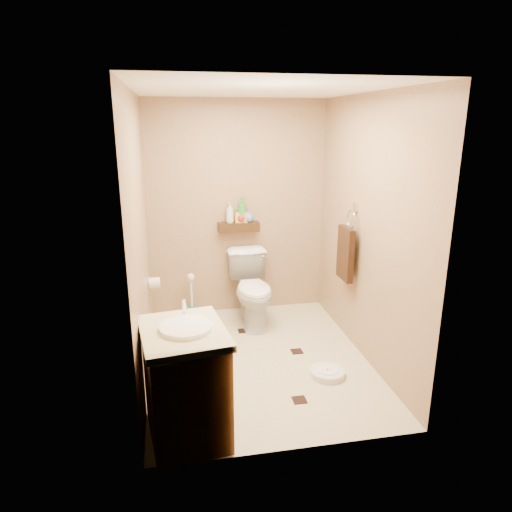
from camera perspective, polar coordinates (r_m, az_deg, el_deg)
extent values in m
plane|color=beige|center=(4.41, 0.31, -12.80)|extent=(2.50, 2.50, 0.00)
cube|color=#A0785B|center=(5.17, -2.33, 5.81)|extent=(2.00, 0.04, 2.40)
cube|color=#A0785B|center=(2.80, 5.25, -3.56)|extent=(2.00, 0.04, 2.40)
cube|color=#A0785B|center=(3.90, -14.24, 1.79)|extent=(0.04, 2.50, 2.40)
cube|color=#A0785B|center=(4.26, 13.67, 3.05)|extent=(0.04, 2.50, 2.40)
cube|color=white|center=(3.85, 0.37, 20.12)|extent=(2.00, 2.50, 0.02)
cube|color=#37200F|center=(5.13, -2.17, 3.67)|extent=(0.46, 0.14, 0.10)
cube|color=black|center=(4.23, -4.86, -14.20)|extent=(0.11, 0.11, 0.01)
cube|color=black|center=(4.56, 5.13, -11.78)|extent=(0.11, 0.11, 0.01)
cube|color=black|center=(3.86, 5.44, -17.47)|extent=(0.11, 0.11, 0.01)
cube|color=black|center=(4.77, -6.75, -10.46)|extent=(0.11, 0.11, 0.01)
cube|color=black|center=(4.14, 9.25, -15.12)|extent=(0.11, 0.11, 0.01)
cube|color=black|center=(4.95, -1.60, -9.32)|extent=(0.11, 0.11, 0.01)
imported|color=white|center=(5.00, -0.42, -4.18)|extent=(0.47, 0.79, 0.78)
cube|color=brown|center=(3.33, -8.76, -15.81)|extent=(0.60, 0.70, 0.77)
cube|color=beige|center=(3.13, -9.08, -9.45)|extent=(0.64, 0.74, 0.05)
cylinder|color=white|center=(3.12, -8.74, -8.94)|extent=(0.36, 0.36, 0.05)
cylinder|color=silver|center=(3.29, -8.94, -6.32)|extent=(0.03, 0.03, 0.12)
cylinder|color=silver|center=(4.19, 8.91, -14.23)|extent=(0.33, 0.33, 0.06)
cylinder|color=white|center=(4.18, 8.93, -13.87)|extent=(0.18, 0.18, 0.01)
cylinder|color=#1B6F68|center=(5.28, -7.97, -7.00)|extent=(0.12, 0.12, 0.13)
cylinder|color=silver|center=(5.19, -8.08, -4.51)|extent=(0.02, 0.02, 0.38)
sphere|color=silver|center=(5.12, -8.16, -2.64)|extent=(0.09, 0.09, 0.09)
cube|color=silver|center=(4.44, 12.34, 6.05)|extent=(0.03, 0.06, 0.08)
torus|color=silver|center=(4.45, 11.83, 4.53)|extent=(0.02, 0.19, 0.19)
cube|color=#321A0F|center=(4.52, 11.11, 0.30)|extent=(0.06, 0.30, 0.52)
cylinder|color=silver|center=(4.69, -12.58, -3.29)|extent=(0.11, 0.11, 0.11)
cylinder|color=silver|center=(4.68, -13.12, -2.62)|extent=(0.04, 0.02, 0.02)
imported|color=silver|center=(5.08, -3.29, 5.41)|extent=(0.11, 0.11, 0.23)
imported|color=gold|center=(5.10, -2.17, 5.12)|extent=(0.09, 0.09, 0.17)
imported|color=red|center=(5.10, -1.86, 5.07)|extent=(0.16, 0.16, 0.15)
imported|color=#31842C|center=(5.09, -1.77, 5.78)|extent=(0.15, 0.15, 0.28)
imported|color=gold|center=(5.11, -1.41, 5.19)|extent=(0.11, 0.11, 0.17)
imported|color=#4E70C3|center=(5.12, -0.89, 5.03)|extent=(0.15, 0.15, 0.14)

